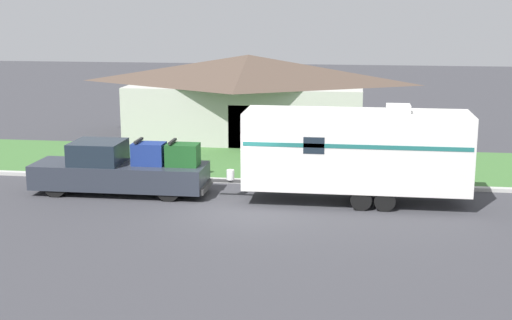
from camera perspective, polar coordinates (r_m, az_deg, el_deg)
ground_plane at (r=24.06m, az=-1.53°, el=-4.03°), size 120.00×120.00×0.00m
curb_strip at (r=27.61m, az=-0.26°, el=-1.72°), size 80.00×0.30×0.14m
lawn_strip at (r=31.15m, az=0.70°, el=-0.20°), size 80.00×7.00×0.03m
house_across_street at (r=36.93m, az=-0.61°, el=5.24°), size 12.58×6.92×4.27m
pickup_truck at (r=26.42m, az=-10.76°, el=-0.78°), size 6.45×1.92×2.03m
travel_trailer at (r=24.84m, az=8.00°, el=0.81°), size 8.94×2.32×3.47m
mailbox at (r=28.53m, az=-5.17°, el=0.58°), size 0.48×0.20×1.28m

